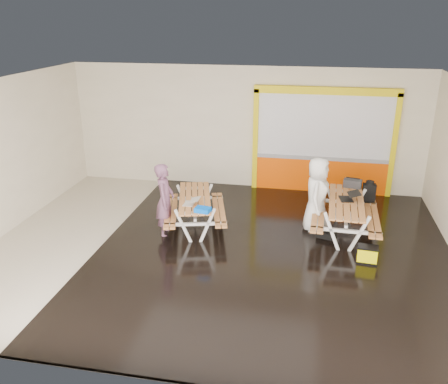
% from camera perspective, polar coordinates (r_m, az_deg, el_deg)
% --- Properties ---
extents(room, '(10.02, 8.02, 3.52)m').
position_cam_1_polar(room, '(9.61, -1.01, 2.28)').
color(room, beige).
rests_on(room, ground).
extents(deck, '(7.50, 7.98, 0.05)m').
position_cam_1_polar(deck, '(10.15, 6.03, -7.43)').
color(deck, black).
rests_on(deck, room).
extents(kiosk, '(3.88, 0.16, 3.00)m').
position_cam_1_polar(kiosk, '(13.28, 11.93, 5.76)').
color(kiosk, '#EF4E00').
rests_on(kiosk, room).
extents(picnic_table_left, '(1.85, 2.33, 0.82)m').
position_cam_1_polar(picnic_table_left, '(11.01, -3.57, -1.52)').
color(picnic_table_left, '#BC7A41').
rests_on(picnic_table_left, deck).
extents(picnic_table_right, '(1.55, 2.23, 0.87)m').
position_cam_1_polar(picnic_table_right, '(10.98, 14.61, -2.04)').
color(picnic_table_right, '#BC7A41').
rests_on(picnic_table_right, deck).
extents(person_left, '(0.50, 0.68, 1.74)m').
position_cam_1_polar(person_left, '(10.68, -7.20, -1.04)').
color(person_left, '#6B425C').
rests_on(person_left, deck).
extents(person_right, '(0.67, 0.93, 1.77)m').
position_cam_1_polar(person_right, '(10.99, 11.25, -0.34)').
color(person_right, white).
rests_on(person_right, deck).
extents(laptop_left, '(0.36, 0.33, 0.15)m').
position_cam_1_polar(laptop_left, '(10.51, -4.00, -1.23)').
color(laptop_left, silver).
rests_on(laptop_left, picnic_table_left).
extents(laptop_right, '(0.49, 0.45, 0.18)m').
position_cam_1_polar(laptop_right, '(10.98, 14.99, -0.60)').
color(laptop_right, black).
rests_on(laptop_right, picnic_table_right).
extents(blue_pouch, '(0.36, 0.28, 0.10)m').
position_cam_1_polar(blue_pouch, '(10.10, -2.60, -2.17)').
color(blue_pouch, blue).
rests_on(blue_pouch, picnic_table_left).
extents(toolbox, '(0.46, 0.30, 0.25)m').
position_cam_1_polar(toolbox, '(11.76, 15.39, 1.01)').
color(toolbox, black).
rests_on(toolbox, picnic_table_right).
extents(backpack, '(0.31, 0.20, 0.51)m').
position_cam_1_polar(backpack, '(11.86, 17.25, 0.10)').
color(backpack, black).
rests_on(backpack, picnic_table_right).
extents(dark_case, '(0.47, 0.41, 0.15)m').
position_cam_1_polar(dark_case, '(10.95, 12.39, -5.01)').
color(dark_case, black).
rests_on(dark_case, deck).
extents(fluke_bag, '(0.44, 0.31, 0.36)m').
position_cam_1_polar(fluke_bag, '(10.06, 17.05, -7.31)').
color(fluke_bag, black).
rests_on(fluke_bag, deck).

